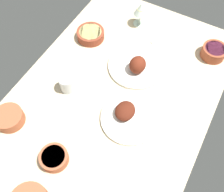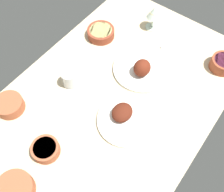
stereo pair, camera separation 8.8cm
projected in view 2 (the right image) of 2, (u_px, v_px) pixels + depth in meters
dining_table at (112, 100)px, 125.05cm from camera, size 140.00×90.00×4.00cm
plate_near_viewer at (141, 69)px, 129.45cm from camera, size 28.47×28.47×9.77cm
plate_center_main at (125, 118)px, 115.93cm from camera, size 25.97×25.97×6.87cm
bowl_sauce at (9, 105)px, 118.03cm from camera, size 12.99×12.99×5.52cm
bowl_onions at (223, 63)px, 130.03cm from camera, size 12.53×12.53×5.97cm
bowl_pasta at (15, 189)px, 99.01cm from camera, size 14.73×14.73×5.43cm
bowl_potatoes at (101, 33)px, 141.80cm from camera, size 14.83×14.83×4.77cm
bowl_soup at (46, 149)px, 107.58cm from camera, size 11.67×11.67×4.84cm
wine_glass at (154, 13)px, 139.01cm from camera, size 7.60×7.60×14.00cm
water_tumbler at (69, 79)px, 124.04cm from camera, size 7.03×7.03×8.48cm
spoon_loose at (174, 43)px, 140.77cm from camera, size 14.65×9.17×0.80cm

